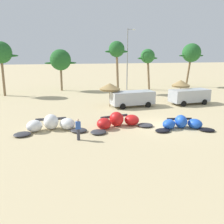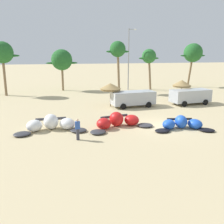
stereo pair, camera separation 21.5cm
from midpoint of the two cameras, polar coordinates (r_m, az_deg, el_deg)
name	(u,v)px [view 2 (the right image)]	position (r m, az deg, el deg)	size (l,w,h in m)	color
ground_plane	(160,126)	(21.74, 11.71, -3.19)	(260.00, 260.00, 0.00)	#C6B284
kite_far_left	(51,124)	(20.53, -14.02, -2.89)	(6.04, 2.76, 1.29)	#333338
kite_left	(118,122)	(20.80, 1.73, -2.28)	(5.97, 3.29, 1.27)	#333338
kite_left_of_center	(182,124)	(21.18, 16.57, -2.74)	(5.15, 2.90, 1.11)	black
beach_umbrella_near_van	(110,87)	(28.51, -0.16, 6.04)	(2.50, 2.50, 2.82)	brown
beach_umbrella_middle	(182,83)	(33.05, 16.44, 6.53)	(2.43, 2.43, 2.83)	brown
parked_van	(190,96)	(31.59, 18.15, 3.72)	(5.12, 2.60, 1.84)	#B2B7BC
parked_car_second	(132,98)	(28.68, 5.00, 3.40)	(5.24, 2.54, 1.84)	#B2B7BC
person_near_kites	(78,129)	(17.78, -7.83, -4.10)	(0.36, 0.24, 1.62)	#383842
palm_leftmost	(2,53)	(39.26, -24.50, 12.65)	(4.73, 3.16, 7.95)	#7F6647
palm_left	(62,60)	(42.04, -11.71, 11.99)	(5.26, 3.51, 6.92)	#7F6647
palm_left_of_gap	(118,50)	(38.21, 1.54, 14.43)	(3.68, 2.45, 8.10)	#7F6647
palm_center_left	(149,57)	(42.62, 8.94, 12.80)	(3.65, 2.43, 7.00)	#7F6647
palm_center_right	(193,53)	(48.24, 18.85, 13.11)	(5.16, 3.44, 8.06)	brown
lamppost_west_center	(129,57)	(42.18, 4.23, 12.97)	(1.47, 0.24, 10.29)	gray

